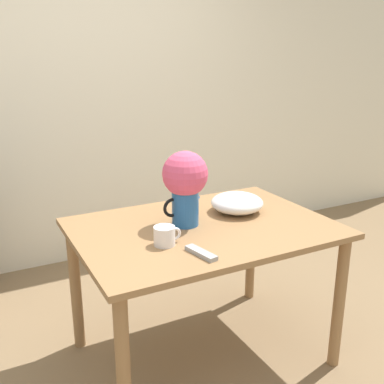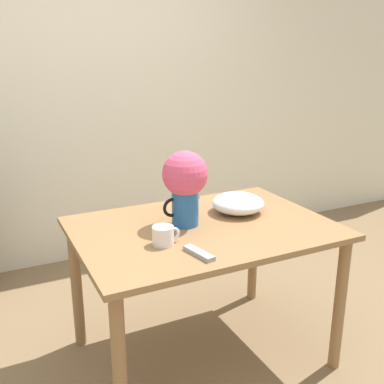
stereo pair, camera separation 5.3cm
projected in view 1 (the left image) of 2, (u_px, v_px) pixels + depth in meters
wall_back at (74, 97)px, 3.36m from camera, size 8.00×0.05×2.60m
table at (204, 244)px, 2.32m from camera, size 1.29×0.91×0.77m
flower_vase at (185, 182)px, 2.23m from camera, size 0.24×0.23×0.38m
coffee_mug at (165, 236)px, 2.04m from camera, size 0.13×0.10×0.09m
white_bowl at (237, 203)px, 2.47m from camera, size 0.29×0.29×0.11m
remote_control at (201, 253)px, 1.95m from camera, size 0.08×0.18×0.02m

